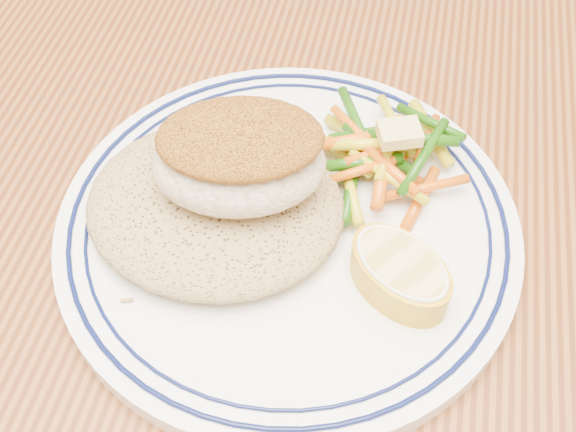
{
  "coord_description": "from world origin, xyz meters",
  "views": [
    {
      "loc": [
        0.05,
        -0.28,
        1.11
      ],
      "look_at": [
        -0.01,
        -0.02,
        0.77
      ],
      "focal_mm": 45.0,
      "sensor_mm": 36.0,
      "label": 1
    }
  ],
  "objects_px": {
    "dining_table": "(304,290)",
    "fish_fillet": "(239,157)",
    "vegetable_pile": "(382,154)",
    "plate": "(288,227)",
    "rice_pilaf": "(215,201)",
    "lemon_wedge": "(400,273)"
  },
  "relations": [
    {
      "from": "dining_table",
      "to": "fish_fillet",
      "type": "height_order",
      "value": "fish_fillet"
    },
    {
      "from": "vegetable_pile",
      "to": "fish_fillet",
      "type": "bearing_deg",
      "value": -145.75
    },
    {
      "from": "dining_table",
      "to": "plate",
      "type": "distance_m",
      "value": 0.11
    },
    {
      "from": "plate",
      "to": "vegetable_pile",
      "type": "bearing_deg",
      "value": 48.07
    },
    {
      "from": "rice_pilaf",
      "to": "vegetable_pile",
      "type": "distance_m",
      "value": 0.11
    },
    {
      "from": "fish_fillet",
      "to": "lemon_wedge",
      "type": "bearing_deg",
      "value": -19.47
    },
    {
      "from": "plate",
      "to": "lemon_wedge",
      "type": "xyz_separation_m",
      "value": [
        0.07,
        -0.03,
        0.02
      ]
    },
    {
      "from": "plate",
      "to": "vegetable_pile",
      "type": "xyz_separation_m",
      "value": [
        0.05,
        0.05,
        0.02
      ]
    },
    {
      "from": "vegetable_pile",
      "to": "dining_table",
      "type": "bearing_deg",
      "value": -143.03
    },
    {
      "from": "lemon_wedge",
      "to": "vegetable_pile",
      "type": "bearing_deg",
      "value": 103.55
    },
    {
      "from": "dining_table",
      "to": "lemon_wedge",
      "type": "height_order",
      "value": "lemon_wedge"
    },
    {
      "from": "plate",
      "to": "vegetable_pile",
      "type": "height_order",
      "value": "vegetable_pile"
    },
    {
      "from": "plate",
      "to": "lemon_wedge",
      "type": "distance_m",
      "value": 0.08
    },
    {
      "from": "fish_fillet",
      "to": "lemon_wedge",
      "type": "xyz_separation_m",
      "value": [
        0.1,
        -0.03,
        -0.03
      ]
    },
    {
      "from": "dining_table",
      "to": "fish_fillet",
      "type": "bearing_deg",
      "value": -149.11
    },
    {
      "from": "dining_table",
      "to": "lemon_wedge",
      "type": "xyz_separation_m",
      "value": [
        0.06,
        -0.06,
        0.13
      ]
    },
    {
      "from": "rice_pilaf",
      "to": "lemon_wedge",
      "type": "height_order",
      "value": "rice_pilaf"
    },
    {
      "from": "fish_fillet",
      "to": "vegetable_pile",
      "type": "relative_size",
      "value": 1.02
    },
    {
      "from": "plate",
      "to": "rice_pilaf",
      "type": "distance_m",
      "value": 0.05
    },
    {
      "from": "fish_fillet",
      "to": "vegetable_pile",
      "type": "height_order",
      "value": "fish_fillet"
    },
    {
      "from": "plate",
      "to": "fish_fillet",
      "type": "xyz_separation_m",
      "value": [
        -0.03,
        0.0,
        0.05
      ]
    },
    {
      "from": "lemon_wedge",
      "to": "rice_pilaf",
      "type": "bearing_deg",
      "value": 166.39
    }
  ]
}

